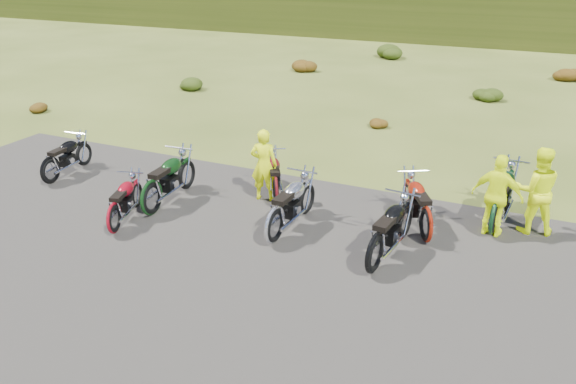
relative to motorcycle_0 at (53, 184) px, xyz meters
The scene contains 21 objects.
ground 6.50m from the motorcycle_0, ahead, with size 300.00×300.00×0.00m, color #3C4818.
gravel_pad 7.10m from the motorcycle_0, 25.36° to the right, with size 20.00×12.00×0.04m, color black.
hill_slope 49.38m from the motorcycle_0, 82.54° to the left, with size 300.00×46.00×3.00m, color #364316, non-canonical shape.
shrub_0 7.48m from the motorcycle_0, 138.40° to the left, with size 0.77×0.77×0.45m, color #5A250B.
shrub_1 10.61m from the motorcycle_0, 104.68° to the left, with size 1.03×1.03×0.61m, color #1F350D.
shrub_2 15.57m from the motorcycle_0, 89.22° to the left, with size 1.30×1.30×0.77m, color #5A250B.
shrub_3 21.10m from the motorcycle_0, 81.52° to the left, with size 1.56×1.56×0.92m, color #1F350D.
shrub_4 10.14m from the motorcycle_0, 53.62° to the left, with size 0.77×0.77×0.45m, color #5A250B.
shrub_5 16.15m from the motorcycle_0, 56.49° to the left, with size 1.03×1.03×0.61m, color #1F350D.
shrub_6 22.17m from the motorcycle_0, 57.81° to the left, with size 1.30×1.30×0.77m, color #5A250B.
motorcycle_0 is the anchor object (origin of this frame).
motorcycle_1 3.55m from the motorcycle_0, 24.26° to the right, with size 1.85×0.62×0.97m, color maroon, non-canonical shape.
motorcycle_2 3.44m from the motorcycle_0, ahead, with size 2.27×0.76×1.19m, color black, non-canonical shape.
motorcycle_3 6.46m from the motorcycle_0, ahead, with size 2.21×0.74×1.16m, color #BBBBC0, non-canonical shape.
motorcycle_4 5.82m from the motorcycle_0, 10.80° to the left, with size 1.98×0.66×1.04m, color #4F0D11, non-canonical shape.
motorcycle_5 8.59m from the motorcycle_0, ahead, with size 2.20×0.73×1.15m, color black, non-canonical shape.
motorcycle_6 9.19m from the motorcycle_0, ahead, with size 2.09×0.70×1.10m, color maroon, non-canonical shape.
motorcycle_7 10.51m from the motorcycle_0, ahead, with size 2.35×0.78×1.23m, color black, non-canonical shape.
person_middle 5.52m from the motorcycle_0, 14.14° to the left, with size 0.62×0.41×1.71m, color #EBFF0D.
person_right_a 11.30m from the motorcycle_0, 11.08° to the left, with size 0.89×0.70×1.84m, color #EBFF0D.
person_right_b 10.52m from the motorcycle_0, ahead, with size 1.01×0.42×1.73m, color #EBFF0D.
Camera 1 is at (4.37, -8.38, 5.43)m, focal length 35.00 mm.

